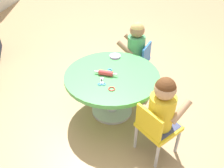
{
  "coord_description": "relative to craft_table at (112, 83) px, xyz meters",
  "views": [
    {
      "loc": [
        -1.83,
        -0.22,
        1.71
      ],
      "look_at": [
        0.0,
        0.0,
        0.36
      ],
      "focal_mm": 36.01,
      "sensor_mm": 36.0,
      "label": 1
    }
  ],
  "objects": [
    {
      "name": "playdough_blob_0",
      "position": [
        0.34,
        0.01,
        0.12
      ],
      "size": [
        0.12,
        0.12,
        0.02
      ],
      "primitive_type": "cylinder",
      "color": "#CC99E5",
      "rests_on": "craft_table"
    },
    {
      "name": "craft_scissors",
      "position": [
        -0.16,
        0.08,
        0.11
      ],
      "size": [
        0.14,
        0.08,
        0.01
      ],
      "color": "silver",
      "rests_on": "craft_table"
    },
    {
      "name": "ground_plane",
      "position": [
        0.0,
        0.0,
        -0.38
      ],
      "size": [
        10.0,
        10.0,
        0.0
      ],
      "primitive_type": "plane",
      "color": "tan"
    },
    {
      "name": "rolling_pin",
      "position": [
        -0.03,
        0.06,
        0.13
      ],
      "size": [
        0.07,
        0.23,
        0.05
      ],
      "color": "#D83F3F",
      "rests_on": "craft_table"
    },
    {
      "name": "craft_table",
      "position": [
        0.0,
        0.0,
        0.0
      ],
      "size": [
        0.94,
        0.94,
        0.49
      ],
      "color": "silver",
      "rests_on": "ground"
    },
    {
      "name": "cookie_cutter_1",
      "position": [
        0.07,
        0.03,
        0.11
      ],
      "size": [
        0.05,
        0.05,
        0.01
      ],
      "primitive_type": "torus",
      "color": "#3F99D8",
      "rests_on": "craft_table"
    },
    {
      "name": "seated_child_right",
      "position": [
        0.62,
        -0.21,
        0.15
      ],
      "size": [
        0.37,
        0.42,
        0.51
      ],
      "color": "#3F4772",
      "rests_on": "ground"
    },
    {
      "name": "child_chair_right",
      "position": [
        0.6,
        -0.25,
        -0.07
      ],
      "size": [
        0.38,
        0.38,
        0.54
      ],
      "color": "#B7B7BC",
      "rests_on": "ground"
    },
    {
      "name": "seated_child_left",
      "position": [
        -0.46,
        -0.46,
        0.15
      ],
      "size": [
        0.43,
        0.44,
        0.51
      ],
      "color": "#3F4772",
      "rests_on": "ground"
    },
    {
      "name": "child_chair_left",
      "position": [
        -0.49,
        -0.43,
        -0.07
      ],
      "size": [
        0.42,
        0.42,
        0.54
      ],
      "color": "#B7B7BC",
      "rests_on": "ground"
    },
    {
      "name": "cookie_cutter_0",
      "position": [
        -0.24,
        -0.03,
        0.11
      ],
      "size": [
        0.06,
        0.06,
        0.01
      ],
      "primitive_type": "torus",
      "color": "red",
      "rests_on": "craft_table"
    }
  ]
}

